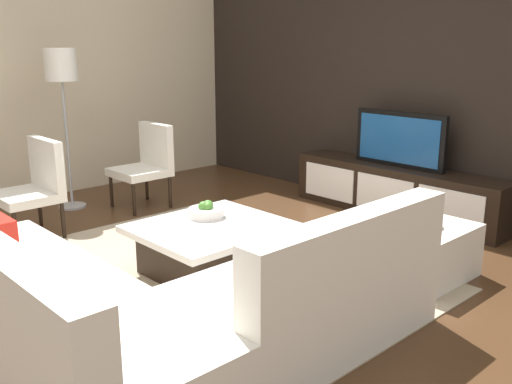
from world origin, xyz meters
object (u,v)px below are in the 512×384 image
(accent_chair_near, at_px, (35,182))
(decorative_ball, at_px, (420,207))
(fruit_bowl, at_px, (206,211))
(accent_chair_far, at_px, (147,161))
(coffee_table, at_px, (211,247))
(ottoman, at_px, (417,249))
(television, at_px, (399,139))
(floor_lamp, at_px, (61,75))
(sectional_couch, at_px, (144,305))
(media_console, at_px, (396,191))

(accent_chair_near, bearing_deg, decorative_ball, 24.24)
(fruit_bowl, bearing_deg, accent_chair_far, 161.59)
(coffee_table, height_order, ottoman, ottoman)
(accent_chair_far, height_order, decorative_ball, accent_chair_far)
(television, xyz_separation_m, floor_lamp, (-2.50, -2.26, 0.60))
(television, relative_size, ottoman, 1.41)
(decorative_ball, bearing_deg, sectional_couch, -101.99)
(media_console, height_order, accent_chair_near, accent_chair_near)
(sectional_couch, height_order, accent_chair_near, accent_chair_near)
(coffee_table, xyz_separation_m, accent_chair_far, (-1.90, 0.67, 0.29))
(television, distance_m, floor_lamp, 3.42)
(television, relative_size, floor_lamp, 0.60)
(coffee_table, distance_m, decorative_ball, 1.57)
(coffee_table, distance_m, accent_chair_near, 1.86)
(accent_chair_near, bearing_deg, floor_lamp, 129.56)
(sectional_couch, distance_m, coffee_table, 1.17)
(sectional_couch, relative_size, coffee_table, 2.37)
(accent_chair_near, bearing_deg, accent_chair_far, 90.58)
(floor_lamp, bearing_deg, media_console, 42.11)
(sectional_couch, xyz_separation_m, decorative_ball, (0.44, 2.08, 0.24))
(accent_chair_near, xyz_separation_m, floor_lamp, (-0.65, 0.63, 0.88))
(television, distance_m, fruit_bowl, 2.24)
(sectional_couch, bearing_deg, accent_chair_far, 146.79)
(accent_chair_near, distance_m, decorative_ball, 3.28)
(fruit_bowl, xyz_separation_m, decorative_ball, (1.25, 1.00, 0.10))
(coffee_table, height_order, floor_lamp, floor_lamp)
(ottoman, distance_m, decorative_ball, 0.32)
(accent_chair_far, bearing_deg, floor_lamp, -132.76)
(accent_chair_near, relative_size, accent_chair_far, 1.00)
(accent_chair_far, bearing_deg, sectional_couch, -38.02)
(media_console, height_order, coffee_table, media_console)
(ottoman, relative_size, accent_chair_far, 0.80)
(sectional_couch, bearing_deg, decorative_ball, 78.01)
(coffee_table, xyz_separation_m, decorative_ball, (1.07, 1.10, 0.32))
(sectional_couch, distance_m, decorative_ball, 2.14)
(media_console, relative_size, floor_lamp, 1.38)
(media_console, xyz_separation_m, coffee_table, (-0.10, -2.30, -0.05))
(television, xyz_separation_m, accent_chair_near, (-1.84, -2.88, -0.28))
(accent_chair_near, height_order, fruit_bowl, accent_chair_near)
(coffee_table, relative_size, fruit_bowl, 3.78)
(sectional_couch, relative_size, decorative_ball, 10.13)
(decorative_ball, bearing_deg, accent_chair_near, -149.11)
(ottoman, distance_m, accent_chair_far, 3.02)
(floor_lamp, relative_size, ottoman, 2.34)
(sectional_couch, xyz_separation_m, accent_chair_far, (-2.53, 1.66, 0.21))
(accent_chair_far, distance_m, decorative_ball, 3.00)
(sectional_couch, xyz_separation_m, fruit_bowl, (-0.81, 1.08, 0.14))
(television, distance_m, coffee_table, 2.37)
(media_console, relative_size, accent_chair_far, 2.60)
(coffee_table, bearing_deg, floor_lamp, 179.03)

